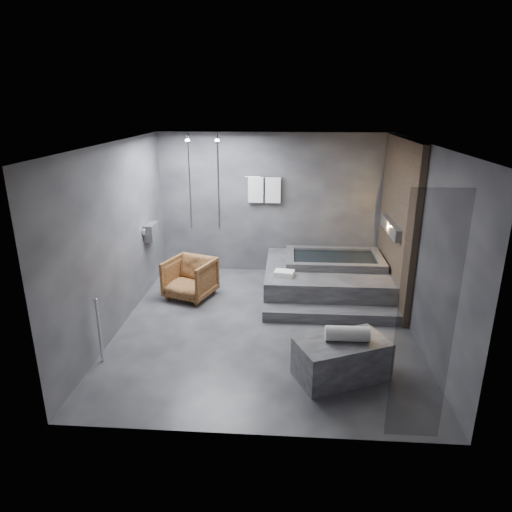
{
  "coord_description": "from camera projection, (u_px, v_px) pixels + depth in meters",
  "views": [
    {
      "loc": [
        0.31,
        -6.46,
        3.35
      ],
      "look_at": [
        -0.16,
        0.3,
        1.05
      ],
      "focal_mm": 32.0,
      "sensor_mm": 36.0,
      "label": 1
    }
  ],
  "objects": [
    {
      "name": "tub_deck",
      "position": [
        326.0,
        278.0,
        8.42
      ],
      "size": [
        2.2,
        2.0,
        0.5
      ],
      "primitive_type": "cube",
      "color": "#2D2D2F",
      "rests_on": "ground"
    },
    {
      "name": "concrete_bench",
      "position": [
        341.0,
        359.0,
        5.78
      ],
      "size": [
        1.29,
        1.03,
        0.51
      ],
      "primitive_type": "cube",
      "rotation": [
        0.0,
        0.0,
        0.42
      ],
      "color": "#38383A",
      "rests_on": "ground"
    },
    {
      "name": "deck_towel",
      "position": [
        284.0,
        273.0,
        7.85
      ],
      "size": [
        0.37,
        0.3,
        0.09
      ],
      "primitive_type": "cube",
      "rotation": [
        0.0,
        0.0,
        -0.19
      ],
      "color": "white",
      "rests_on": "tub_deck"
    },
    {
      "name": "tub_step",
      "position": [
        331.0,
        315.0,
        7.35
      ],
      "size": [
        2.2,
        0.36,
        0.18
      ],
      "primitive_type": "cube",
      "color": "#2D2D2F",
      "rests_on": "ground"
    },
    {
      "name": "driftwood_chair",
      "position": [
        190.0,
        278.0,
        8.13
      ],
      "size": [
        0.99,
        1.01,
        0.72
      ],
      "primitive_type": "imported",
      "rotation": [
        0.0,
        0.0,
        -0.35
      ],
      "color": "#432510",
      "rests_on": "ground"
    },
    {
      "name": "room",
      "position": [
        293.0,
        215.0,
        6.84
      ],
      "size": [
        5.0,
        5.04,
        2.82
      ],
      "color": "#29292B",
      "rests_on": "ground"
    },
    {
      "name": "rolled_towel",
      "position": [
        347.0,
        334.0,
        5.68
      ],
      "size": [
        0.54,
        0.2,
        0.2
      ],
      "primitive_type": "cylinder",
      "rotation": [
        0.0,
        1.57,
        0.01
      ],
      "color": "white",
      "rests_on": "concrete_bench"
    }
  ]
}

